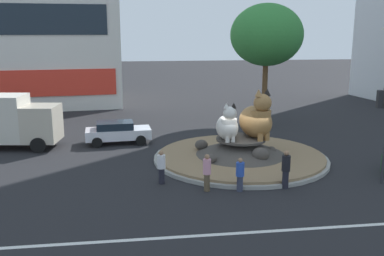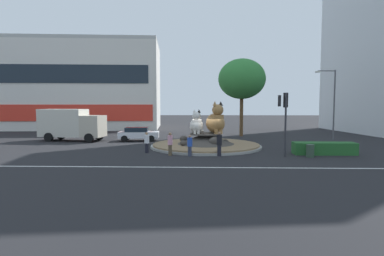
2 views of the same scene
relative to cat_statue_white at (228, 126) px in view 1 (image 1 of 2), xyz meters
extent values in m
plane|color=black|center=(0.81, 0.27, -2.00)|extent=(160.00, 160.00, 0.00)
cube|color=silver|center=(0.81, -8.53, -2.00)|extent=(112.00, 0.20, 0.01)
cylinder|color=gray|center=(0.81, 0.27, -1.91)|extent=(9.60, 9.60, 0.18)
cylinder|color=#846B4C|center=(0.81, 0.27, -1.75)|extent=(9.22, 9.22, 0.13)
cone|color=#423D38|center=(0.81, 0.27, -1.23)|extent=(4.94, 4.94, 0.93)
cylinder|color=#423D38|center=(0.81, 0.27, -0.82)|extent=(2.72, 2.72, 0.12)
ellipsoid|color=#423D38|center=(2.50, 0.09, -1.48)|extent=(0.54, 0.40, 0.43)
ellipsoid|color=#423D38|center=(1.87, 1.99, -1.37)|extent=(0.81, 0.61, 0.64)
ellipsoid|color=#423D38|center=(-1.20, 1.46, -1.39)|extent=(0.74, 0.52, 0.59)
ellipsoid|color=#423D38|center=(-1.09, -1.10, -1.46)|extent=(0.57, 0.48, 0.45)
ellipsoid|color=#423D38|center=(1.51, -1.19, -1.32)|extent=(0.94, 0.81, 0.75)
ellipsoid|color=silver|center=(-0.01, 0.10, -0.11)|extent=(1.25, 1.87, 1.31)
cylinder|color=silver|center=(0.01, -0.26, 0.04)|extent=(0.90, 0.90, 0.82)
sphere|color=silver|center=(0.01, -0.39, 0.76)|extent=(0.72, 0.72, 0.72)
torus|color=silver|center=(0.24, 0.85, -0.63)|extent=(0.80, 0.80, 0.16)
cone|color=black|center=(0.21, -0.38, 1.18)|extent=(0.31, 0.31, 0.30)
cone|color=silver|center=(-0.18, -0.41, 1.18)|extent=(0.31, 0.31, 0.30)
cylinder|color=silver|center=(0.17, -0.55, -0.60)|extent=(0.23, 0.23, 0.33)
cylinder|color=silver|center=(-0.13, -0.57, -0.60)|extent=(0.23, 0.23, 0.33)
ellipsoid|color=#9E703D|center=(1.63, 0.35, 0.11)|extent=(2.12, 2.73, 1.75)
cylinder|color=#9E703D|center=(1.76, -0.11, 0.31)|extent=(1.40, 1.40, 1.09)
sphere|color=#9E703D|center=(1.80, -0.28, 1.26)|extent=(0.96, 0.96, 0.96)
torus|color=#9E703D|center=(1.74, 1.40, -0.59)|extent=(1.11, 1.11, 0.22)
cone|color=black|center=(2.06, -0.21, 1.82)|extent=(0.48, 0.48, 0.39)
cone|color=#9E703D|center=(1.55, -0.35, 1.82)|extent=(0.48, 0.48, 0.39)
cylinder|color=#9E703D|center=(2.05, -0.44, -0.55)|extent=(0.31, 0.31, 0.44)
cylinder|color=#9E703D|center=(1.67, -0.55, -0.55)|extent=(0.31, 0.31, 0.44)
cube|color=black|center=(5.99, -4.33, 1.99)|extent=(0.24, 0.31, 0.80)
cylinder|color=brown|center=(5.09, 9.96, 0.25)|extent=(0.41, 0.41, 4.50)
ellipsoid|color=#337F38|center=(5.09, 9.96, 4.69)|extent=(5.47, 5.47, 4.65)
cylinder|color=black|center=(-3.80, -3.02, -1.63)|extent=(0.29, 0.29, 0.74)
cylinder|color=silver|center=(-3.80, -3.02, -0.94)|extent=(0.38, 0.38, 0.64)
sphere|color=#936B4C|center=(-3.80, -3.02, -0.51)|extent=(0.21, 0.21, 0.21)
cylinder|color=#33384C|center=(-0.41, -4.50, -1.64)|extent=(0.28, 0.28, 0.72)
cylinder|color=#284CB2|center=(-0.41, -4.50, -0.97)|extent=(0.37, 0.37, 0.62)
sphere|color=#936B4C|center=(-0.41, -4.50, -0.56)|extent=(0.21, 0.21, 0.21)
cylinder|color=black|center=(1.72, -4.43, -1.58)|extent=(0.29, 0.29, 0.83)
cylinder|color=black|center=(1.72, -4.43, -0.81)|extent=(0.39, 0.39, 0.72)
sphere|color=#936B4C|center=(1.72, -4.43, -0.33)|extent=(0.24, 0.24, 0.24)
cylinder|color=brown|center=(-1.86, -4.25, -1.60)|extent=(0.27, 0.27, 0.79)
cylinder|color=pink|center=(-1.86, -4.25, -0.86)|extent=(0.36, 0.36, 0.69)
sphere|color=#936B4C|center=(-1.86, -4.25, -0.41)|extent=(0.23, 0.23, 0.23)
cube|color=silver|center=(-5.99, 4.84, -1.37)|extent=(4.15, 1.98, 0.62)
cube|color=#19232D|center=(-6.20, 4.82, -0.83)|extent=(2.36, 1.65, 0.45)
cylinder|color=black|center=(-4.72, 5.78, -1.68)|extent=(0.65, 0.26, 0.64)
cylinder|color=black|center=(-4.60, 4.08, -1.68)|extent=(0.65, 0.26, 0.64)
cylinder|color=black|center=(-7.38, 5.59, -1.68)|extent=(0.65, 0.26, 0.64)
cylinder|color=black|center=(-7.27, 3.90, -1.68)|extent=(0.65, 0.26, 0.64)
cube|color=#B7AD99|center=(-10.52, 4.33, -0.46)|extent=(2.24, 2.41, 2.17)
cylinder|color=black|center=(-10.31, 5.39, -1.55)|extent=(0.93, 0.42, 0.90)
cylinder|color=black|center=(-10.60, 3.24, -1.55)|extent=(0.93, 0.42, 0.90)
camera|label=1|loc=(-5.02, -22.40, 5.03)|focal=40.77mm
camera|label=2|loc=(0.46, -26.97, 1.76)|focal=29.38mm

